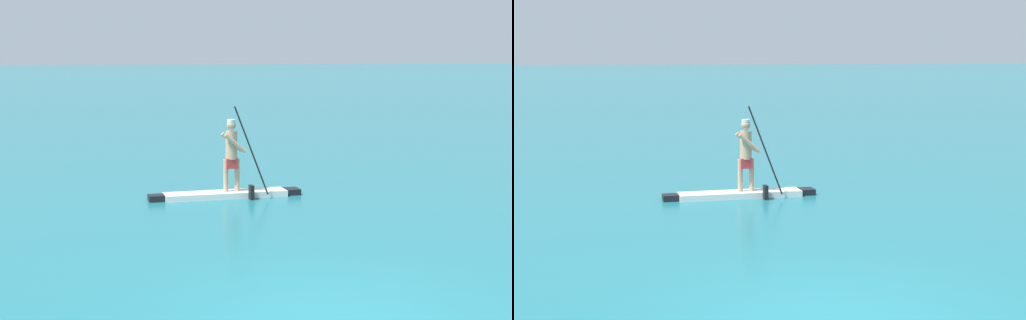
% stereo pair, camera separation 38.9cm
% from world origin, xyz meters
% --- Properties ---
extents(ground, '(440.00, 440.00, 0.00)m').
position_xyz_m(ground, '(0.00, 0.00, 0.00)').
color(ground, '#1E727F').
extents(paddleboarder_mid_center, '(3.41, 0.82, 2.04)m').
position_xyz_m(paddleboarder_mid_center, '(0.11, 7.96, 0.34)').
color(paddleboarder_mid_center, white).
rests_on(paddleboarder_mid_center, ground).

